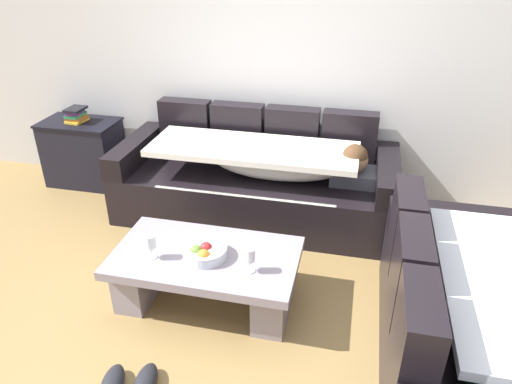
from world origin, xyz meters
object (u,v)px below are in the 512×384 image
(fruit_bowl, at_px, (205,252))
(pair_of_shoes, at_px, (129,384))
(couch_along_wall, at_px, (260,180))
(wine_glass_near_right, at_px, (250,256))
(wine_glass_near_left, at_px, (150,242))
(side_cabinet, at_px, (84,152))
(coffee_table, at_px, (206,271))
(couch_near_window, at_px, (471,329))
(book_stack_on_cabinet, at_px, (76,115))

(fruit_bowl, distance_m, pair_of_shoes, 0.87)
(couch_along_wall, distance_m, wine_glass_near_right, 1.34)
(wine_glass_near_left, xyz_separation_m, side_cabinet, (-1.41, 1.54, -0.17))
(couch_along_wall, relative_size, side_cabinet, 3.27)
(wine_glass_near_right, bearing_deg, fruit_bowl, 166.38)
(coffee_table, xyz_separation_m, pair_of_shoes, (-0.19, -0.80, -0.19))
(couch_near_window, height_order, wine_glass_near_right, couch_near_window)
(pair_of_shoes, bearing_deg, wine_glass_near_right, 53.45)
(couch_along_wall, relative_size, wine_glass_near_right, 14.19)
(fruit_bowl, bearing_deg, coffee_table, 104.29)
(wine_glass_near_left, xyz_separation_m, pair_of_shoes, (0.13, -0.68, -0.45))
(side_cabinet, bearing_deg, coffee_table, -39.57)
(fruit_bowl, xyz_separation_m, book_stack_on_cabinet, (-1.75, 1.46, 0.29))
(coffee_table, height_order, wine_glass_near_right, wine_glass_near_right)
(wine_glass_near_left, height_order, wine_glass_near_right, same)
(side_cabinet, bearing_deg, book_stack_on_cabinet, 171.36)
(couch_near_window, relative_size, fruit_bowl, 6.36)
(pair_of_shoes, bearing_deg, book_stack_on_cabinet, 124.88)
(couch_along_wall, bearing_deg, fruit_bowl, -93.90)
(fruit_bowl, height_order, wine_glass_near_left, wine_glass_near_left)
(wine_glass_near_left, bearing_deg, couch_along_wall, 72.70)
(couch_near_window, xyz_separation_m, pair_of_shoes, (-1.77, -0.52, -0.29))
(fruit_bowl, bearing_deg, pair_of_shoes, -104.43)
(couch_near_window, height_order, coffee_table, couch_near_window)
(side_cabinet, distance_m, pair_of_shoes, 2.72)
(couch_near_window, height_order, fruit_bowl, couch_near_window)
(wine_glass_near_right, height_order, pair_of_shoes, wine_glass_near_right)
(fruit_bowl, distance_m, side_cabinet, 2.27)
(couch_near_window, bearing_deg, wine_glass_near_left, 85.20)
(coffee_table, distance_m, book_stack_on_cabinet, 2.30)
(coffee_table, bearing_deg, wine_glass_near_right, -18.71)
(coffee_table, height_order, pair_of_shoes, coffee_table)
(coffee_table, xyz_separation_m, wine_glass_near_left, (-0.32, -0.11, 0.26))
(fruit_bowl, bearing_deg, book_stack_on_cabinet, 140.08)
(coffee_table, height_order, book_stack_on_cabinet, book_stack_on_cabinet)
(wine_glass_near_left, bearing_deg, side_cabinet, 132.45)
(couch_along_wall, bearing_deg, pair_of_shoes, -97.99)
(fruit_bowl, bearing_deg, couch_along_wall, 86.10)
(couch_near_window, height_order, wine_glass_near_left, couch_near_window)
(wine_glass_near_left, distance_m, book_stack_on_cabinet, 2.11)
(couch_along_wall, height_order, side_cabinet, couch_along_wall)
(couch_near_window, distance_m, book_stack_on_cabinet, 3.75)
(fruit_bowl, height_order, side_cabinet, side_cabinet)
(couch_near_window, relative_size, side_cabinet, 2.47)
(side_cabinet, bearing_deg, wine_glass_near_left, -47.55)
(wine_glass_near_right, bearing_deg, book_stack_on_cabinet, 143.26)
(pair_of_shoes, bearing_deg, fruit_bowl, 75.57)
(wine_glass_near_right, relative_size, side_cabinet, 0.23)
(fruit_bowl, relative_size, pair_of_shoes, 0.83)
(coffee_table, relative_size, wine_glass_near_right, 7.23)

